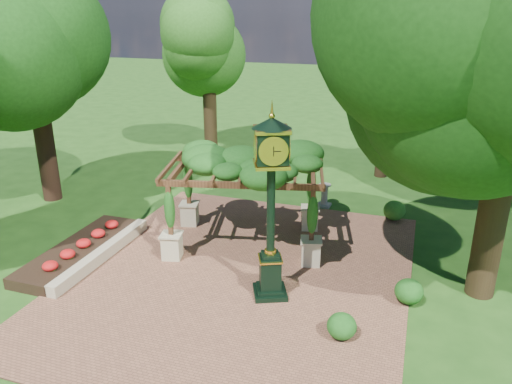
% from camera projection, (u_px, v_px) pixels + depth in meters
% --- Properties ---
extents(ground, '(120.00, 120.00, 0.00)m').
position_uv_depth(ground, '(229.00, 291.00, 14.49)').
color(ground, '#1E4714').
rests_on(ground, ground).
extents(brick_plaza, '(10.00, 12.00, 0.04)m').
position_uv_depth(brick_plaza, '(241.00, 274.00, 15.37)').
color(brick_plaza, brown).
rests_on(brick_plaza, ground).
extents(border_wall, '(0.35, 5.00, 0.40)m').
position_uv_depth(border_wall, '(103.00, 254.00, 16.23)').
color(border_wall, '#C6B793').
rests_on(border_wall, ground).
extents(flower_bed, '(1.50, 5.00, 0.36)m').
position_uv_depth(flower_bed, '(80.00, 251.00, 16.51)').
color(flower_bed, red).
rests_on(flower_bed, ground).
extents(pedestal_clock, '(1.36, 1.36, 5.24)m').
position_uv_depth(pedestal_clock, '(271.00, 193.00, 13.19)').
color(pedestal_clock, black).
rests_on(pedestal_clock, brick_plaza).
extents(pergola, '(5.82, 4.37, 3.28)m').
position_uv_depth(pergola, '(245.00, 170.00, 16.49)').
color(pergola, beige).
rests_on(pergola, brick_plaza).
extents(sundial, '(0.56, 0.56, 0.97)m').
position_uv_depth(sundial, '(324.00, 197.00, 20.50)').
color(sundial, gray).
rests_on(sundial, ground).
extents(shrub_front, '(0.98, 0.98, 0.66)m').
position_uv_depth(shrub_front, '(342.00, 326.00, 12.29)').
color(shrub_front, '#1B5117').
rests_on(shrub_front, brick_plaza).
extents(shrub_mid, '(0.89, 0.89, 0.70)m').
position_uv_depth(shrub_mid, '(409.00, 291.00, 13.75)').
color(shrub_mid, '#1B5217').
rests_on(shrub_mid, brick_plaza).
extents(shrub_back, '(1.03, 1.03, 0.76)m').
position_uv_depth(shrub_back, '(394.00, 211.00, 19.12)').
color(shrub_back, '#275F1B').
rests_on(shrub_back, brick_plaza).
extents(tree_west_near, '(5.43, 5.43, 8.75)m').
position_uv_depth(tree_west_near, '(31.00, 54.00, 19.38)').
color(tree_west_near, black).
rests_on(tree_west_near, ground).
extents(tree_west_far, '(4.11, 4.11, 8.79)m').
position_uv_depth(tree_west_far, '(208.00, 42.00, 26.24)').
color(tree_west_far, '#302312').
rests_on(tree_west_far, ground).
extents(tree_north, '(3.59, 3.59, 6.82)m').
position_uv_depth(tree_north, '(389.00, 79.00, 22.72)').
color(tree_north, '#2F2013').
rests_on(tree_north, ground).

